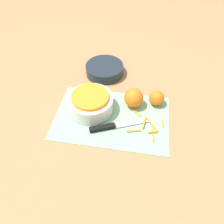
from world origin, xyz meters
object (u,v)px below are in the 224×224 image
Objects in this scene: knife at (109,127)px; orange_right at (157,98)px; orange_left at (134,98)px; bowl_speckled at (91,102)px; bowl_dark at (105,69)px.

orange_right reaches higher than knife.
orange_left reaches higher than orange_right.
orange_left is at bearing 16.76° from bowl_speckled.
knife is 0.17m from orange_left.
orange_left is (0.16, -0.20, 0.02)m from bowl_dark.
orange_right reaches higher than bowl_dark.
knife is at bearing -76.69° from bowl_dark.
bowl_dark is 0.80× the size of knife.
orange_left is (0.18, 0.05, 0.00)m from bowl_speckled.
orange_left is at bearing -165.90° from orange_right.
knife is (0.09, -0.09, -0.03)m from bowl_speckled.
orange_right is (0.10, 0.02, -0.01)m from orange_left.
knife is (0.08, -0.35, -0.01)m from bowl_dark.
orange_left is at bearing 37.22° from knife.
bowl_speckled reaches higher than orange_right.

